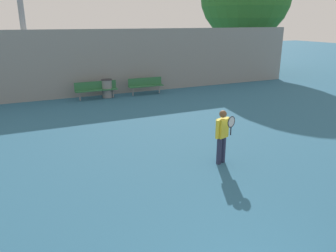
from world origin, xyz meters
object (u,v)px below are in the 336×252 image
(bench_courtside_near, at_px, (146,84))
(trash_bin, at_px, (107,88))
(bench_courtside_far, at_px, (96,88))
(tennis_player, at_px, (222,134))

(bench_courtside_near, xyz_separation_m, trash_bin, (-2.11, 0.09, -0.08))
(bench_courtside_near, relative_size, bench_courtside_far, 0.90)
(tennis_player, relative_size, bench_courtside_far, 0.72)
(tennis_player, distance_m, bench_courtside_far, 9.47)
(tennis_player, xyz_separation_m, bench_courtside_far, (-1.36, 9.36, -0.30))
(trash_bin, bearing_deg, bench_courtside_far, -171.44)
(tennis_player, xyz_separation_m, bench_courtside_near, (1.32, 9.36, -0.30))
(bench_courtside_far, height_order, trash_bin, trash_bin)
(bench_courtside_near, height_order, trash_bin, trash_bin)
(bench_courtside_far, bearing_deg, bench_courtside_near, -0.01)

